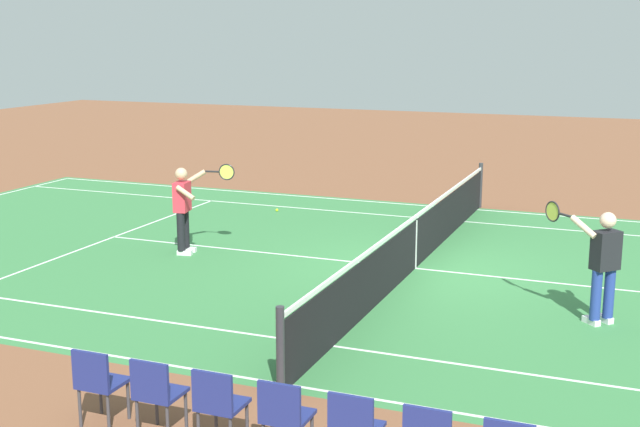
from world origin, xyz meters
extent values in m
plane|color=brown|center=(0.00, 0.00, 0.00)|extent=(60.00, 60.00, 0.00)
cube|color=#387A42|center=(0.00, 0.00, 0.00)|extent=(24.20, 11.40, 0.00)
cube|color=white|center=(0.00, -5.50, 0.00)|extent=(23.80, 0.05, 0.01)
cube|color=white|center=(0.00, 5.50, 0.00)|extent=(23.80, 0.05, 0.01)
cube|color=white|center=(0.00, -4.11, 0.00)|extent=(23.80, 0.05, 0.01)
cube|color=white|center=(0.00, 4.11, 0.00)|extent=(23.80, 0.05, 0.01)
cube|color=white|center=(6.40, 0.00, 0.00)|extent=(0.05, 8.22, 0.01)
cube|color=white|center=(0.00, 0.00, 0.00)|extent=(12.80, 0.05, 0.01)
cylinder|color=#2D2D33|center=(0.00, -5.80, 0.54)|extent=(0.10, 0.10, 1.08)
cylinder|color=#2D2D33|center=(0.00, 5.80, 0.54)|extent=(0.10, 0.10, 1.08)
cube|color=black|center=(0.00, 0.00, 0.44)|extent=(0.02, 11.60, 0.88)
cube|color=white|center=(0.00, 0.00, 0.95)|extent=(0.04, 11.60, 0.06)
cube|color=white|center=(0.00, 0.00, 0.44)|extent=(0.04, 0.06, 0.88)
cylinder|color=black|center=(4.36, 0.72, 0.45)|extent=(0.15, 0.15, 0.74)
cube|color=white|center=(4.30, 0.71, 0.04)|extent=(0.30, 0.16, 0.09)
cylinder|color=black|center=(4.40, 0.49, 0.45)|extent=(0.15, 0.15, 0.74)
cube|color=white|center=(4.34, 0.48, 0.04)|extent=(0.30, 0.16, 0.09)
cube|color=#E03342|center=(4.38, 0.61, 1.10)|extent=(0.31, 0.42, 0.56)
sphere|color=#DBAA84|center=(4.38, 0.61, 1.53)|extent=(0.23, 0.23, 0.23)
cylinder|color=#DBAA84|center=(4.16, 0.85, 1.23)|extent=(0.42, 0.15, 0.26)
cylinder|color=#DBAA84|center=(4.26, 0.30, 1.43)|extent=(0.41, 0.28, 0.30)
cylinder|color=#232326|center=(3.96, 0.18, 1.54)|extent=(0.28, 0.09, 0.04)
torus|color=#232326|center=(3.68, 0.13, 1.54)|extent=(0.31, 0.08, 0.31)
cylinder|color=#C6D84C|center=(3.68, 0.13, 1.54)|extent=(0.27, 0.06, 0.27)
cylinder|color=navy|center=(-3.36, 1.77, 0.45)|extent=(0.15, 0.15, 0.74)
cube|color=white|center=(-3.32, 1.73, 0.04)|extent=(0.28, 0.27, 0.09)
cylinder|color=navy|center=(-3.19, 1.94, 0.45)|extent=(0.15, 0.15, 0.74)
cube|color=white|center=(-3.15, 1.90, 0.04)|extent=(0.28, 0.27, 0.09)
cube|color=black|center=(-3.28, 1.85, 1.10)|extent=(0.44, 0.44, 0.56)
sphere|color=beige|center=(-3.28, 1.85, 1.53)|extent=(0.23, 0.23, 0.23)
cylinder|color=beige|center=(-3.35, 1.53, 1.23)|extent=(0.26, 0.41, 0.26)
cylinder|color=beige|center=(-2.96, 1.93, 1.43)|extent=(0.41, 0.26, 0.30)
cylinder|color=#232326|center=(-2.69, 1.75, 1.54)|extent=(0.22, 0.22, 0.04)
torus|color=#232326|center=(-2.48, 1.55, 1.54)|extent=(0.24, 0.24, 0.31)
cylinder|color=#C6D84C|center=(-2.48, 1.55, 1.54)|extent=(0.20, 0.19, 0.27)
sphere|color=#CCE01E|center=(4.34, -3.56, 0.03)|extent=(0.07, 0.07, 0.07)
cube|color=navy|center=(-1.40, 7.34, 0.68)|extent=(0.44, 0.04, 0.40)
cube|color=navy|center=(-0.69, 7.14, 0.46)|extent=(0.44, 0.44, 0.04)
cube|color=navy|center=(-0.69, 7.34, 0.68)|extent=(0.44, 0.04, 0.40)
cylinder|color=#38383D|center=(0.21, 6.96, 0.22)|extent=(0.04, 0.04, 0.44)
cylinder|color=#38383D|center=(-0.15, 6.96, 0.22)|extent=(0.04, 0.04, 0.44)
cube|color=navy|center=(0.03, 7.14, 0.46)|extent=(0.44, 0.44, 0.04)
cube|color=navy|center=(0.03, 7.34, 0.68)|extent=(0.44, 0.04, 0.40)
cylinder|color=#38383D|center=(0.93, 6.96, 0.22)|extent=(0.04, 0.04, 0.44)
cylinder|color=#38383D|center=(0.57, 6.96, 0.22)|extent=(0.04, 0.04, 0.44)
cylinder|color=#38383D|center=(0.93, 7.32, 0.22)|extent=(0.04, 0.04, 0.44)
cylinder|color=#38383D|center=(0.57, 7.32, 0.22)|extent=(0.04, 0.04, 0.44)
cube|color=navy|center=(0.75, 7.14, 0.46)|extent=(0.44, 0.44, 0.04)
cube|color=navy|center=(0.75, 7.34, 0.68)|extent=(0.44, 0.04, 0.40)
cylinder|color=#38383D|center=(1.65, 6.96, 0.22)|extent=(0.04, 0.04, 0.44)
cylinder|color=#38383D|center=(1.29, 6.96, 0.22)|extent=(0.04, 0.04, 0.44)
cylinder|color=#38383D|center=(1.65, 7.32, 0.22)|extent=(0.04, 0.04, 0.44)
cylinder|color=#38383D|center=(1.29, 7.32, 0.22)|extent=(0.04, 0.04, 0.44)
cube|color=navy|center=(1.47, 7.14, 0.46)|extent=(0.44, 0.44, 0.04)
cube|color=navy|center=(1.47, 7.34, 0.68)|extent=(0.44, 0.04, 0.40)
camera|label=1|loc=(-3.79, 14.07, 4.10)|focal=47.26mm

